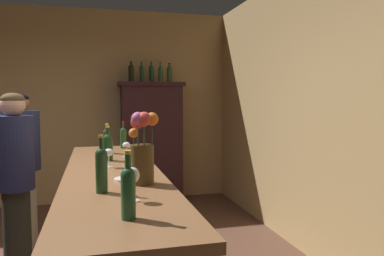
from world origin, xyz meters
name	(u,v)px	position (x,y,z in m)	size (l,w,h in m)	color
wall_back	(60,107)	(0.00, 2.98, 1.44)	(5.14, 0.12, 2.88)	tan
wall_right	(338,112)	(2.57, 0.00, 1.44)	(0.12, 5.97, 2.88)	tan
bar_counter	(114,241)	(0.61, -0.18, 0.52)	(0.66, 2.94, 1.04)	brown
display_cabinet	(152,140)	(1.31, 2.67, 0.94)	(0.96, 0.44, 1.80)	#30171C
wine_bottle_pinot	(123,137)	(0.78, 1.07, 1.16)	(0.07, 0.07, 0.28)	#254E26
wine_bottle_merlot	(107,140)	(0.60, 0.75, 1.17)	(0.07, 0.07, 0.28)	#4D311D
wine_bottle_malbec	(108,146)	(0.60, 0.30, 1.17)	(0.08, 0.08, 0.29)	#183D1B
wine_bottle_chardonnay	(101,168)	(0.52, -0.80, 1.18)	(0.07, 0.07, 0.32)	#1F3F1F
wine_bottle_riesling	(128,190)	(0.63, -1.30, 1.17)	(0.06, 0.06, 0.30)	#22512F
wine_glass_front	(109,153)	(0.59, -0.03, 1.15)	(0.07, 0.07, 0.14)	white
wine_glass_mid	(126,146)	(0.76, 0.48, 1.13)	(0.07, 0.07, 0.13)	white
wine_glass_rear	(133,176)	(0.67, -1.02, 1.17)	(0.07, 0.07, 0.17)	white
wine_glass_spare	(134,161)	(0.75, -0.37, 1.14)	(0.06, 0.06, 0.14)	white
flower_arrangement	(142,148)	(0.77, -0.64, 1.26)	(0.18, 0.17, 0.44)	#49361A
cheese_plate	(126,179)	(0.68, -0.50, 1.05)	(0.15, 0.15, 0.01)	white
display_bottle_left	(131,72)	(1.02, 2.67, 1.94)	(0.08, 0.08, 0.32)	black
display_bottle_midleft	(142,73)	(1.17, 2.67, 1.93)	(0.06, 0.06, 0.30)	#183519
display_bottle_center	(151,73)	(1.32, 2.67, 1.94)	(0.07, 0.07, 0.30)	#123623
display_bottle_midright	(160,73)	(1.45, 2.67, 1.93)	(0.07, 0.07, 0.31)	#24512A
display_bottle_right	(169,73)	(1.59, 2.67, 1.93)	(0.08, 0.08, 0.29)	#2D4928
patron_in_navy	(22,165)	(-0.23, 1.22, 0.88)	(0.36, 0.36, 1.61)	#AAAC8E
patron_tall	(15,177)	(-0.16, 0.51, 0.90)	(0.31, 0.31, 1.60)	#2B3027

